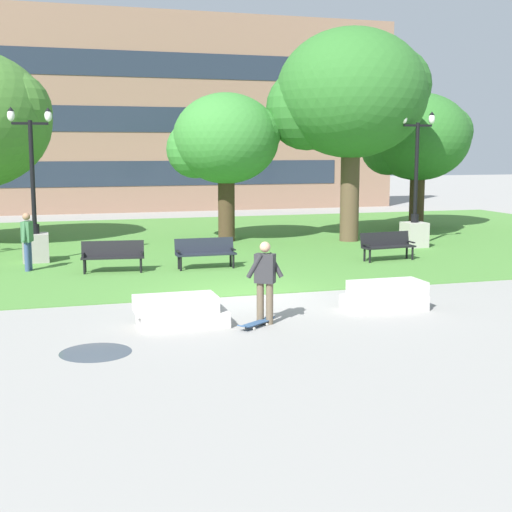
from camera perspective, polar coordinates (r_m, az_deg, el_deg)
name	(u,v)px	position (r m, az deg, el deg)	size (l,w,h in m)	color
ground_plane	(247,296)	(17.52, -0.76, -3.20)	(140.00, 140.00, 0.00)	gray
grass_lawn	(175,244)	(27.15, -6.51, 0.97)	(40.00, 20.00, 0.02)	#4C8438
concrete_block_center	(179,312)	(14.55, -6.15, -4.46)	(1.87, 0.90, 0.64)	#BCB7B2
concrete_block_left	(385,296)	(16.25, 10.31, -3.17)	(1.80, 0.90, 0.64)	#BCB7B2
person_skateboarder	(265,278)	(14.57, 0.72, -1.75)	(0.78, 0.42, 1.71)	brown
skateboard	(256,323)	(14.47, 0.04, -5.38)	(0.94, 0.77, 0.14)	#2D4C75
puddle	(96,352)	(13.05, -12.71, -7.53)	(1.28, 1.28, 0.01)	#47515B
park_bench_near_left	(387,244)	(23.29, 10.45, 0.94)	(1.85, 0.72, 0.90)	black
park_bench_near_right	(113,254)	(21.12, -11.38, 0.13)	(1.85, 0.75, 0.90)	black
park_bench_far_right	(205,251)	(21.40, -4.08, 0.39)	(1.80, 0.54, 0.90)	#1E232D
lamp_post_left	(35,231)	(23.58, -17.26, 1.93)	(1.32, 0.80, 4.83)	gray
lamp_post_right	(415,220)	(26.61, 12.58, 2.84)	(1.32, 0.80, 4.88)	#ADA89E
tree_near_left	(418,138)	(33.15, 12.80, 9.16)	(4.80, 4.58, 6.03)	#42301E
tree_near_right	(225,140)	(27.51, -2.53, 9.22)	(4.25, 4.05, 5.67)	#42301E
tree_far_left	(350,95)	(27.88, 7.50, 12.61)	(6.02, 5.74, 8.08)	brown
person_bystander_near_lawn	(27,238)	(21.90, -17.83, 1.36)	(0.35, 0.61, 1.71)	#384C7A
building_facade_distant	(146,113)	(41.44, -8.81, 11.27)	(30.20, 1.03, 11.20)	#8E6B56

